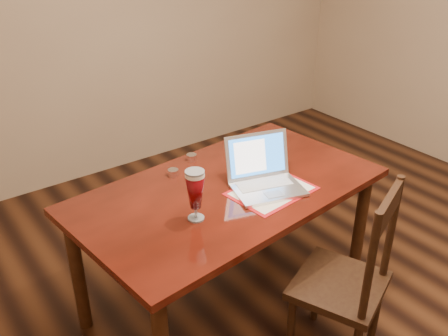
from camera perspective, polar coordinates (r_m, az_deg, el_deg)
ground at (r=3.15m, az=13.68°, el=-15.50°), size 5.00×5.00×0.00m
room_shell at (r=2.36m, az=18.61°, el=17.70°), size 4.51×5.01×2.71m
dining_table at (r=2.72m, az=0.57°, el=-3.83°), size 1.75×1.10×1.04m
dining_chair at (r=2.58m, az=13.88°, el=-12.55°), size 0.56×0.55×1.03m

